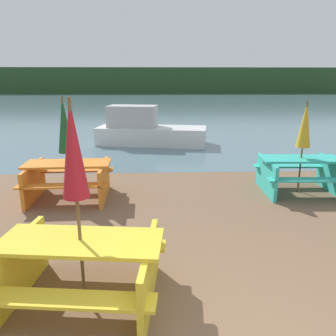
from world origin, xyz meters
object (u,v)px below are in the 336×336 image
object	(u,v)px
picnic_table_orange	(69,177)
picnic_table_teal	(300,171)
picnic_table_yellow	(82,264)
umbrella_crimson	(73,151)
umbrella_gold	(305,125)
umbrella_darkgreen	(64,126)
boat	(147,130)

from	to	relation	value
picnic_table_orange	picnic_table_teal	size ratio (longest dim) A/B	0.99
picnic_table_yellow	picnic_table_teal	size ratio (longest dim) A/B	1.08
picnic_table_teal	umbrella_crimson	distance (m)	5.52
umbrella_crimson	picnic_table_yellow	bearing A→B (deg)	-153.43
picnic_table_orange	picnic_table_yellow	bearing A→B (deg)	-73.50
picnic_table_orange	umbrella_gold	distance (m)	5.13
umbrella_darkgreen	boat	bearing A→B (deg)	75.62
picnic_table_teal	umbrella_darkgreen	size ratio (longest dim) A/B	0.84
umbrella_gold	picnic_table_teal	bearing A→B (deg)	180.00
umbrella_darkgreen	picnic_table_teal	bearing A→B (deg)	2.44
picnic_table_teal	picnic_table_yellow	bearing A→B (deg)	-138.66
picnic_table_yellow	picnic_table_orange	xyz separation A→B (m)	(-0.99, 3.33, 0.02)
picnic_table_teal	boat	xyz separation A→B (m)	(-3.52, 5.62, 0.06)
picnic_table_teal	umbrella_gold	distance (m)	1.03
umbrella_crimson	boat	size ratio (longest dim) A/B	0.54
umbrella_darkgreen	umbrella_gold	bearing A→B (deg)	2.44
picnic_table_orange	umbrella_crimson	size ratio (longest dim) A/B	0.77
picnic_table_teal	umbrella_crimson	bearing A→B (deg)	-138.66
picnic_table_yellow	picnic_table_teal	bearing A→B (deg)	41.34
picnic_table_yellow	picnic_table_orange	world-z (taller)	picnic_table_orange
picnic_table_yellow	umbrella_gold	world-z (taller)	umbrella_gold
picnic_table_teal	umbrella_darkgreen	world-z (taller)	umbrella_darkgreen
boat	picnic_table_orange	bearing A→B (deg)	-94.49
umbrella_gold	umbrella_darkgreen	size ratio (longest dim) A/B	0.94
picnic_table_yellow	umbrella_darkgreen	size ratio (longest dim) A/B	0.91
umbrella_crimson	umbrella_darkgreen	distance (m)	3.48
picnic_table_orange	umbrella_darkgreen	xyz separation A→B (m)	(0.00, -0.00, 1.08)
picnic_table_orange	umbrella_crimson	bearing A→B (deg)	-73.50
umbrella_gold	picnic_table_yellow	bearing A→B (deg)	-138.66
picnic_table_yellow	umbrella_darkgreen	xyz separation A→B (m)	(-0.99, 3.33, 1.09)
picnic_table_orange	boat	size ratio (longest dim) A/B	0.42
picnic_table_yellow	umbrella_crimson	world-z (taller)	umbrella_crimson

